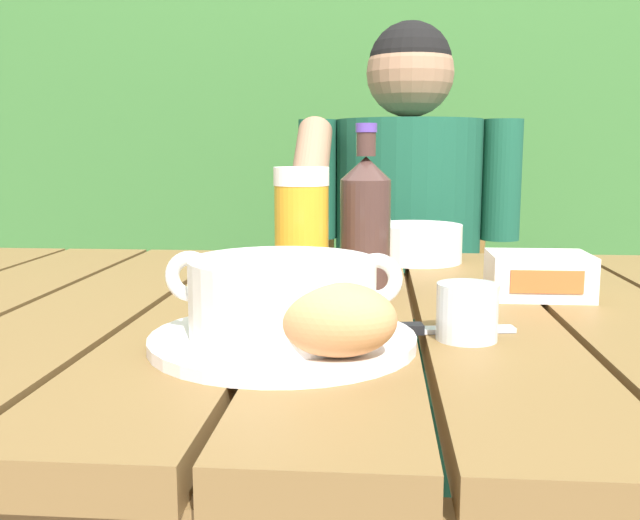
{
  "coord_description": "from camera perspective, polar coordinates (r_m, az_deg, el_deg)",
  "views": [
    {
      "loc": [
        0.03,
        -0.86,
        0.94
      ],
      "look_at": [
        -0.03,
        -0.09,
        0.82
      ],
      "focal_mm": 40.12,
      "sensor_mm": 36.0,
      "label": 1
    }
  ],
  "objects": [
    {
      "name": "table_knife",
      "position": [
        0.76,
        7.98,
        -5.49
      ],
      "size": [
        0.17,
        0.04,
        0.01
      ],
      "color": "silver",
      "rests_on": "dining_table"
    },
    {
      "name": "beer_bottle",
      "position": [
        0.96,
        3.65,
        3.1
      ],
      "size": [
        0.07,
        0.07,
        0.22
      ],
      "color": "#452D28",
      "rests_on": "dining_table"
    },
    {
      "name": "butter_tub",
      "position": [
        0.97,
        17.03,
        -1.16
      ],
      "size": [
        0.13,
        0.1,
        0.06
      ],
      "color": "white",
      "rests_on": "dining_table"
    },
    {
      "name": "soup_bowl",
      "position": [
        0.69,
        -3.01,
        -2.79
      ],
      "size": [
        0.23,
        0.18,
        0.08
      ],
      "color": "white",
      "rests_on": "serving_plate"
    },
    {
      "name": "beer_glass",
      "position": [
        0.92,
        -1.48,
        2.24
      ],
      "size": [
        0.07,
        0.07,
        0.17
      ],
      "color": "gold",
      "rests_on": "dining_table"
    },
    {
      "name": "serving_plate",
      "position": [
        0.7,
        -2.98,
        -6.39
      ],
      "size": [
        0.26,
        0.26,
        0.01
      ],
      "color": "white",
      "rests_on": "dining_table"
    },
    {
      "name": "diner_bowl",
      "position": [
        1.23,
        7.7,
        1.35
      ],
      "size": [
        0.15,
        0.15,
        0.06
      ],
      "color": "white",
      "rests_on": "dining_table"
    },
    {
      "name": "bread_roll",
      "position": [
        0.62,
        1.57,
        -4.76
      ],
      "size": [
        0.11,
        0.08,
        0.06
      ],
      "color": "tan",
      "rests_on": "serving_plate"
    },
    {
      "name": "person_eating",
      "position": [
        1.58,
        6.9,
        0.48
      ],
      "size": [
        0.48,
        0.47,
        1.22
      ],
      "color": "#185039",
      "rests_on": "ground_plane"
    },
    {
      "name": "chair_near_diner",
      "position": [
        1.83,
        6.6,
        -6.57
      ],
      "size": [
        0.44,
        0.46,
        0.94
      ],
      "color": "brown",
      "rests_on": "ground_plane"
    },
    {
      "name": "dining_table",
      "position": [
        0.91,
        2.27,
        -9.02
      ],
      "size": [
        1.44,
        0.92,
        0.75
      ],
      "color": "brown",
      "rests_on": "ground_plane"
    },
    {
      "name": "water_glass_small",
      "position": [
        0.73,
        11.65,
        -4.06
      ],
      "size": [
        0.06,
        0.06,
        0.06
      ],
      "color": "silver",
      "rests_on": "dining_table"
    },
    {
      "name": "hedge_backdrop",
      "position": [
        2.67,
        4.44,
        11.24
      ],
      "size": [
        3.89,
        0.89,
        2.42
      ],
      "color": "#376A30",
      "rests_on": "ground_plane"
    }
  ]
}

